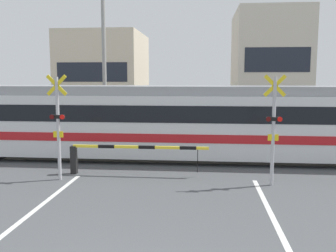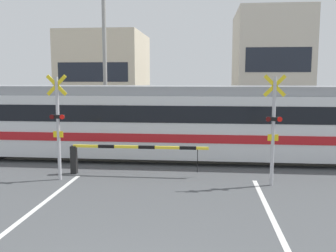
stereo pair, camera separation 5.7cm
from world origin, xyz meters
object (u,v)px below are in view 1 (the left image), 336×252
(crossing_signal_right, at_px, (273,125))
(pedestrian, at_px, (196,121))
(crossing_barrier_far, at_px, (214,132))
(crossing_signal_left, at_px, (58,122))
(crossing_barrier_near, at_px, (114,153))
(commuter_train, at_px, (167,120))

(crossing_signal_right, bearing_deg, pedestrian, 105.68)
(crossing_signal_right, height_order, pedestrian, crossing_signal_right)
(crossing_barrier_far, xyz_separation_m, crossing_signal_right, (1.63, -6.13, 1.12))
(crossing_barrier_far, distance_m, crossing_signal_left, 8.10)
(crossing_barrier_near, relative_size, crossing_barrier_far, 1.00)
(crossing_barrier_far, bearing_deg, pedestrian, 107.32)
(crossing_signal_left, relative_size, pedestrian, 2.08)
(commuter_train, relative_size, crossing_barrier_far, 4.60)
(commuter_train, distance_m, crossing_barrier_far, 3.38)
(crossing_barrier_near, bearing_deg, crossing_barrier_far, 56.36)
(crossing_barrier_near, distance_m, crossing_signal_right, 5.36)
(crossing_barrier_near, height_order, crossing_barrier_far, same)
(crossing_barrier_far, bearing_deg, crossing_barrier_near, -123.64)
(crossing_barrier_near, bearing_deg, pedestrian, 72.10)
(pedestrian, bearing_deg, crossing_barrier_far, -72.68)
(crossing_signal_left, height_order, crossing_signal_right, same)
(crossing_barrier_near, xyz_separation_m, crossing_barrier_far, (3.55, 5.34, 0.00))
(crossing_signal_left, distance_m, pedestrian, 10.01)
(commuter_train, bearing_deg, crossing_signal_right, -44.21)
(pedestrian, bearing_deg, crossing_signal_left, -115.44)
(crossing_barrier_near, height_order, pedestrian, pedestrian)
(commuter_train, height_order, crossing_barrier_near, commuter_train)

